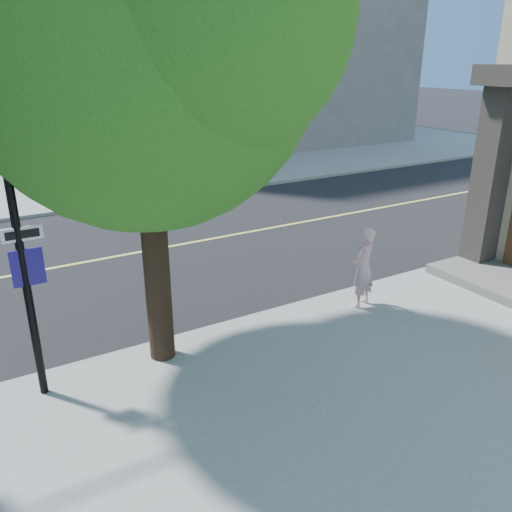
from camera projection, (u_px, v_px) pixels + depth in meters
ground at (13, 386)px, 7.67m from camera, size 140.00×140.00×0.00m
sidewalk_ne at (208, 137)px, 31.35m from camera, size 29.00×25.00×0.12m
filler_ne at (208, 9)px, 29.48m from camera, size 18.00×16.00×14.00m
man_on_phone at (363, 267)px, 9.64m from camera, size 0.65×0.53×1.55m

